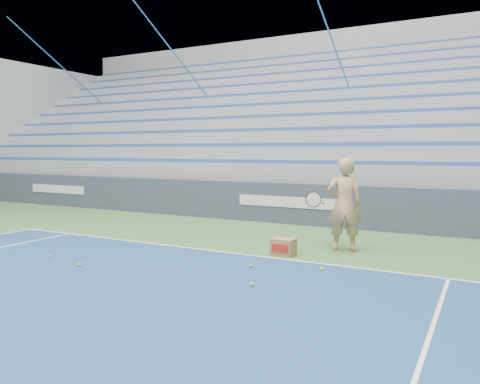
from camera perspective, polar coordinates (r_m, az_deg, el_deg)
sponsor_barrier at (r=12.68m, az=6.71°, el=-1.42°), size 30.00×0.32×1.10m
bleachers at (r=18.05m, az=13.47°, el=6.16°), size 31.00×9.15×7.30m
tennis_player at (r=9.40m, az=12.57°, el=-1.51°), size 1.00×0.94×1.84m
ball_box at (r=8.95m, az=5.30°, el=-6.67°), size 0.44×0.35×0.32m
tennis_ball_0 at (r=8.52m, az=-18.97°, el=-8.40°), size 0.07×0.07×0.07m
tennis_ball_1 at (r=7.99m, az=1.33°, el=-9.02°), size 0.07×0.07×0.07m
tennis_ball_2 at (r=7.90m, az=9.92°, el=-9.26°), size 0.07×0.07×0.07m
tennis_ball_3 at (r=9.37m, az=-22.25°, el=-7.29°), size 0.07×0.07×0.07m
tennis_ball_4 at (r=6.93m, az=1.46°, el=-11.24°), size 0.07×0.07×0.07m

